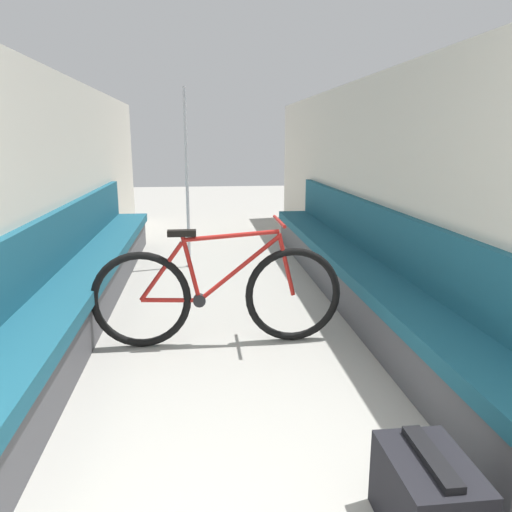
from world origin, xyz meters
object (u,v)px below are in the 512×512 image
object	(u,v)px
bench_seat_row_left	(86,277)
grab_pole_near	(187,182)
bicycle	(218,295)
luggage_bag	(427,498)
bench_seat_row_right	(353,269)

from	to	relation	value
bench_seat_row_left	grab_pole_near	xyz separation A→B (m)	(0.87, 1.43, 0.70)
bench_seat_row_left	bicycle	bearing A→B (deg)	-38.40
grab_pole_near	bicycle	bearing A→B (deg)	-83.74
grab_pole_near	bench_seat_row_left	bearing A→B (deg)	-121.54
luggage_bag	bench_seat_row_right	bearing A→B (deg)	78.32
luggage_bag	bench_seat_row_left	bearing A→B (deg)	122.95
bench_seat_row_right	bicycle	size ratio (longest dim) A/B	3.09
bench_seat_row_left	bicycle	distance (m)	1.44
grab_pole_near	luggage_bag	xyz separation A→B (m)	(0.96, -4.26, -0.83)
bench_seat_row_left	grab_pole_near	bearing A→B (deg)	58.46
bench_seat_row_right	luggage_bag	bearing A→B (deg)	-101.68
bench_seat_row_left	grab_pole_near	world-z (taller)	grab_pole_near
bench_seat_row_left	luggage_bag	world-z (taller)	bench_seat_row_left
bench_seat_row_left	bench_seat_row_right	xyz separation A→B (m)	(2.42, 0.00, 0.00)
bench_seat_row_right	bicycle	bearing A→B (deg)	-145.37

